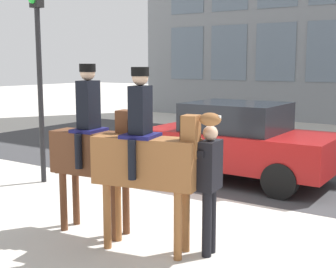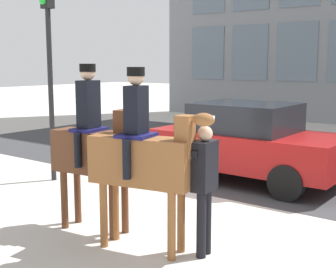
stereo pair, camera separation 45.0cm
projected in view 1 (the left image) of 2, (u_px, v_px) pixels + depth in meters
The scene contains 7 objects.
ground_plane at pixel (196, 202), 8.72m from camera, with size 80.00×80.00×0.00m, color beige.
road_surface at pixel (285, 159), 12.63m from camera, with size 20.91×8.50×0.01m.
mounted_horse_lead at pixel (95, 148), 6.99m from camera, with size 1.75×0.65×2.56m.
mounted_horse_companion at pixel (148, 157), 6.31m from camera, with size 1.84×0.73×2.52m.
pedestrian_bystander at pixel (208, 180), 6.20m from camera, with size 0.82×0.50×1.77m.
street_car_near_lane at pixel (239, 141), 10.28m from camera, with size 4.07×2.04×1.72m.
traffic_light at pixel (38, 45), 9.78m from camera, with size 0.24×0.29×4.43m.
Camera 1 is at (4.25, -7.30, 2.57)m, focal length 50.00 mm.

